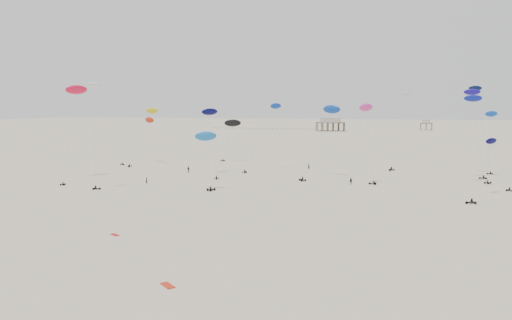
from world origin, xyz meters
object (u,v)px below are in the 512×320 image
(rig_8, at_px, (475,113))
(pavilion_small, at_px, (426,126))
(pavilion_main, at_px, (330,125))
(rig_0, at_px, (148,120))
(rig_4, at_px, (211,120))
(spectator_0, at_px, (147,184))

(rig_8, bearing_deg, pavilion_small, -20.78)
(pavilion_main, distance_m, rig_0, 225.09)
(pavilion_main, relative_size, pavilion_small, 2.33)
(rig_4, height_order, rig_8, rig_8)
(pavilion_main, xyz_separation_m, rig_0, (-37.09, -221.77, 10.29))
(spectator_0, bearing_deg, pavilion_small, -54.69)
(rig_8, relative_size, spectator_0, 12.20)
(rig_4, bearing_deg, rig_8, 174.04)
(pavilion_small, height_order, rig_4, rig_4)
(rig_0, bearing_deg, rig_8, 161.35)
(pavilion_small, bearing_deg, spectator_0, -106.94)
(rig_4, xyz_separation_m, rig_8, (71.01, 10.36, 2.20))
(pavilion_main, bearing_deg, rig_4, -92.21)
(rig_0, relative_size, rig_4, 0.98)
(pavilion_main, xyz_separation_m, pavilion_small, (70.00, 30.00, -0.74))
(rig_0, relative_size, spectator_0, 10.05)
(rig_0, xyz_separation_m, rig_4, (27.88, -17.05, 0.79))
(rig_4, distance_m, spectator_0, 28.13)
(pavilion_small, distance_m, rig_0, 273.82)
(pavilion_small, bearing_deg, rig_4, -106.42)
(spectator_0, bearing_deg, rig_8, -105.97)
(pavilion_main, xyz_separation_m, rig_4, (-9.21, -238.82, 11.08))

